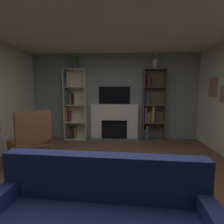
{
  "coord_description": "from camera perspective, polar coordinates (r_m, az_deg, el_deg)",
  "views": [
    {
      "loc": [
        0.17,
        -2.53,
        1.49
      ],
      "look_at": [
        0.0,
        1.11,
        1.04
      ],
      "focal_mm": 27.4,
      "sensor_mm": 36.0,
      "label": 1
    }
  ],
  "objects": [
    {
      "name": "wall_back_accent",
      "position": [
        5.35,
        0.85,
        5.12
      ],
      "size": [
        5.21,
        0.06,
        2.63
      ],
      "primitive_type": "cube",
      "color": "gray",
      "rests_on": "ground_plane"
    },
    {
      "name": "ground_plane",
      "position": [
        2.94,
        -1.1,
        -23.37
      ],
      "size": [
        6.68,
        6.68,
        0.0
      ],
      "primitive_type": "plane",
      "color": "brown"
    },
    {
      "name": "ceiling",
      "position": [
        2.8,
        -1.25,
        31.7
      ],
      "size": [
        5.21,
        5.69,
        0.06
      ],
      "primitive_type": "cube",
      "color": "white",
      "rests_on": "wall_back_accent"
    },
    {
      "name": "bookshelf_left",
      "position": [
        5.42,
        -12.8,
        1.93
      ],
      "size": [
        0.66,
        0.33,
        2.14
      ],
      "color": "beige",
      "rests_on": "ground_plane"
    },
    {
      "name": "fireplace",
      "position": [
        5.3,
        0.79,
        -3.03
      ],
      "size": [
        1.54,
        0.49,
        1.09
      ],
      "color": "white",
      "rests_on": "ground_plane"
    },
    {
      "name": "bookshelf_right",
      "position": [
        5.32,
        12.83,
        1.5
      ],
      "size": [
        0.66,
        0.29,
        2.14
      ],
      "color": "brown",
      "rests_on": "ground_plane"
    },
    {
      "name": "armchair",
      "position": [
        3.81,
        -25.41,
        -7.83
      ],
      "size": [
        0.89,
        0.9,
        1.11
      ],
      "color": "brown",
      "rests_on": "ground_plane"
    },
    {
      "name": "vase_with_flowers",
      "position": [
        5.33,
        14.2,
        15.37
      ],
      "size": [
        0.14,
        0.14,
        0.42
      ],
      "color": "silver",
      "rests_on": "bookshelf_right"
    },
    {
      "name": "tv",
      "position": [
        5.29,
        0.83,
        5.59
      ],
      "size": [
        0.95,
        0.06,
        0.53
      ],
      "primitive_type": "cube",
      "color": "black",
      "rests_on": "fireplace"
    },
    {
      "name": "potted_plant",
      "position": [
        5.41,
        -12.41,
        16.01
      ],
      "size": [
        0.23,
        0.23,
        0.37
      ],
      "color": "#4B5757",
      "rests_on": "bookshelf_left"
    }
  ]
}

